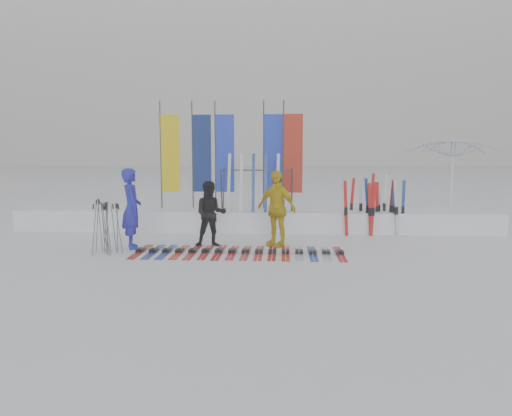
# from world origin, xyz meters

# --- Properties ---
(ground) EXTENTS (120.00, 120.00, 0.00)m
(ground) POSITION_xyz_m (0.00, 0.00, 0.00)
(ground) COLOR white
(ground) RESTS_ON ground
(snow_bank) EXTENTS (14.00, 1.60, 0.60)m
(snow_bank) POSITION_xyz_m (0.00, 4.60, 0.30)
(snow_bank) COLOR white
(snow_bank) RESTS_ON ground
(person_blue) EXTENTS (0.71, 0.83, 1.93)m
(person_blue) POSITION_xyz_m (-2.80, 1.61, 0.97)
(person_blue) COLOR #1D1FA9
(person_blue) RESTS_ON ground
(person_black) EXTENTS (0.87, 0.72, 1.61)m
(person_black) POSITION_xyz_m (-0.93, 1.95, 0.80)
(person_black) COLOR black
(person_black) RESTS_ON ground
(person_yellow) EXTENTS (1.16, 0.99, 1.86)m
(person_yellow) POSITION_xyz_m (0.67, 2.09, 0.93)
(person_yellow) COLOR gold
(person_yellow) RESTS_ON ground
(tent_canopy) EXTENTS (3.77, 3.81, 2.78)m
(tent_canopy) POSITION_xyz_m (6.21, 6.15, 1.39)
(tent_canopy) COLOR white
(tent_canopy) RESTS_ON ground
(ski_row) EXTENTS (4.78, 1.69, 0.07)m
(ski_row) POSITION_xyz_m (-0.17, 1.17, 0.03)
(ski_row) COLOR #B51F0E
(ski_row) RESTS_ON ground
(pole_cluster) EXTENTS (0.70, 0.66, 1.25)m
(pole_cluster) POSITION_xyz_m (-3.20, 0.97, 0.59)
(pole_cluster) COLOR #595B60
(pole_cluster) RESTS_ON ground
(feather_flags) EXTENTS (4.26, 0.23, 3.20)m
(feather_flags) POSITION_xyz_m (-0.72, 4.77, 2.24)
(feather_flags) COLOR #383A3F
(feather_flags) RESTS_ON ground
(ski_rack) EXTENTS (2.04, 0.80, 1.23)m
(ski_rack) POSITION_xyz_m (0.08, 4.20, 1.38)
(ski_rack) COLOR #383A3F
(ski_rack) RESTS_ON ground
(upright_skis) EXTENTS (1.70, 1.01, 1.70)m
(upright_skis) POSITION_xyz_m (3.44, 4.03, 0.78)
(upright_skis) COLOR red
(upright_skis) RESTS_ON ground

